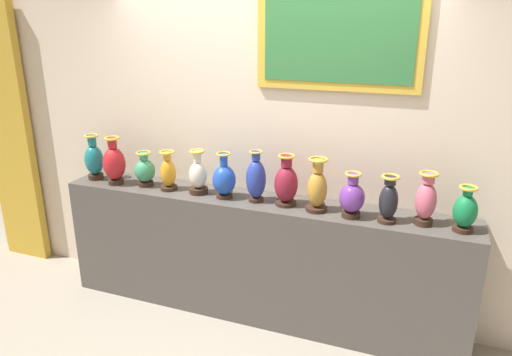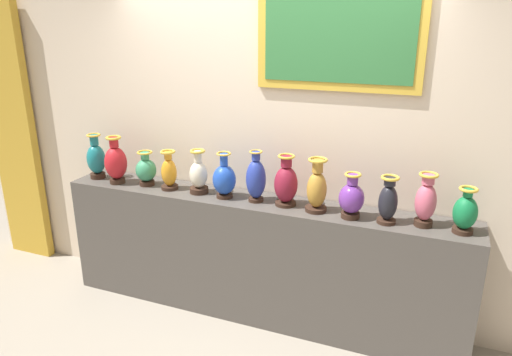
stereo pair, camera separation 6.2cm
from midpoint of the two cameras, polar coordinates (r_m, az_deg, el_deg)
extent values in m
plane|color=gray|center=(4.08, 0.45, -15.78)|extent=(11.89, 11.89, 0.00)
cube|color=#4C4742|center=(3.82, 0.47, -9.63)|extent=(3.22, 0.40, 1.00)
cube|color=beige|center=(3.68, 1.99, 7.20)|extent=(5.89, 0.10, 3.16)
cube|color=gold|center=(3.40, 10.46, 17.76)|extent=(1.16, 0.03, 0.90)
cube|color=#31743B|center=(3.38, 10.39, 17.76)|extent=(1.04, 0.01, 0.78)
cube|color=gold|center=(5.10, -26.72, 4.62)|extent=(0.48, 0.08, 2.48)
cylinder|color=#382319|center=(4.31, -18.06, 0.30)|extent=(0.13, 0.13, 0.04)
ellipsoid|color=#19727A|center=(4.27, -18.26, 2.17)|extent=(0.16, 0.16, 0.25)
cylinder|color=#19727A|center=(4.23, -18.49, 4.35)|extent=(0.07, 0.07, 0.08)
torus|color=gold|center=(4.22, -18.55, 4.91)|extent=(0.12, 0.12, 0.02)
cylinder|color=#382319|center=(4.13, -15.88, -0.31)|extent=(0.13, 0.13, 0.04)
ellipsoid|color=red|center=(4.09, -16.08, 1.76)|extent=(0.18, 0.18, 0.27)
cylinder|color=red|center=(4.04, -16.30, 4.13)|extent=(0.07, 0.07, 0.08)
torus|color=gold|center=(4.03, -16.35, 4.67)|extent=(0.13, 0.13, 0.02)
cylinder|color=#382319|center=(4.02, -12.53, -0.57)|extent=(0.12, 0.12, 0.04)
ellipsoid|color=#388C60|center=(3.99, -12.65, 0.94)|extent=(0.17, 0.17, 0.18)
cylinder|color=#388C60|center=(3.95, -12.77, 2.61)|extent=(0.07, 0.07, 0.06)
torus|color=gold|center=(3.94, -12.80, 3.02)|extent=(0.13, 0.13, 0.02)
cylinder|color=#382319|center=(3.89, -9.86, -1.10)|extent=(0.14, 0.14, 0.03)
ellipsoid|color=orange|center=(3.85, -9.96, 0.66)|extent=(0.13, 0.13, 0.22)
cylinder|color=orange|center=(3.81, -10.08, 2.68)|extent=(0.06, 0.06, 0.06)
torus|color=gold|center=(3.80, -10.10, 3.11)|extent=(0.12, 0.12, 0.02)
cylinder|color=#382319|center=(3.78, -6.38, -1.44)|extent=(0.15, 0.15, 0.04)
ellipsoid|color=beige|center=(3.74, -6.45, 0.40)|extent=(0.14, 0.14, 0.21)
cylinder|color=beige|center=(3.69, -6.54, 2.58)|extent=(0.06, 0.06, 0.09)
torus|color=gold|center=(3.68, -6.56, 3.22)|extent=(0.12, 0.12, 0.02)
cylinder|color=#382319|center=(3.67, -3.31, -2.12)|extent=(0.13, 0.13, 0.03)
ellipsoid|color=#1E47B2|center=(3.62, -3.34, -0.21)|extent=(0.18, 0.18, 0.23)
cylinder|color=#1E47B2|center=(3.57, -3.39, 2.23)|extent=(0.06, 0.06, 0.09)
torus|color=gold|center=(3.56, -3.41, 2.94)|extent=(0.11, 0.11, 0.01)
cylinder|color=#382319|center=(3.59, 0.48, -2.58)|extent=(0.11, 0.11, 0.03)
ellipsoid|color=#263899|center=(3.53, 0.49, -0.14)|extent=(0.15, 0.15, 0.30)
cylinder|color=#263899|center=(3.48, 0.50, 2.67)|extent=(0.06, 0.06, 0.06)
torus|color=gold|center=(3.47, 0.50, 3.17)|extent=(0.10, 0.10, 0.01)
cylinder|color=#382319|center=(3.52, 4.06, -3.05)|extent=(0.15, 0.15, 0.03)
ellipsoid|color=maroon|center=(3.47, 4.12, -0.76)|extent=(0.17, 0.17, 0.27)
cylinder|color=maroon|center=(3.42, 4.19, 2.00)|extent=(0.08, 0.08, 0.08)
torus|color=gold|center=(3.41, 4.20, 2.62)|extent=(0.13, 0.13, 0.02)
cylinder|color=#382319|center=(3.44, 7.71, -3.70)|extent=(0.15, 0.15, 0.03)
ellipsoid|color=#B27F2D|center=(3.39, 7.82, -1.41)|extent=(0.14, 0.14, 0.26)
cylinder|color=#B27F2D|center=(3.33, 7.95, 1.43)|extent=(0.08, 0.08, 0.09)
torus|color=gold|center=(3.32, 7.99, 2.18)|extent=(0.14, 0.14, 0.02)
cylinder|color=#382319|center=(3.37, 11.77, -4.36)|extent=(0.13, 0.13, 0.04)
ellipsoid|color=#6B3393|center=(3.32, 11.91, -2.42)|extent=(0.18, 0.18, 0.21)
cylinder|color=#6B3393|center=(3.28, 12.07, -0.17)|extent=(0.07, 0.07, 0.07)
torus|color=gold|center=(3.26, 12.11, 0.40)|extent=(0.11, 0.11, 0.02)
cylinder|color=#382319|center=(3.34, 15.87, -4.99)|extent=(0.13, 0.13, 0.03)
ellipsoid|color=black|center=(3.29, 16.08, -2.84)|extent=(0.13, 0.13, 0.24)
cylinder|color=black|center=(3.24, 16.31, -0.41)|extent=(0.08, 0.08, 0.05)
torus|color=gold|center=(3.24, 16.36, 0.03)|extent=(0.12, 0.12, 0.02)
cylinder|color=#382319|center=(3.37, 19.93, -5.07)|extent=(0.12, 0.12, 0.04)
ellipsoid|color=#CC5972|center=(3.32, 20.21, -2.73)|extent=(0.14, 0.14, 0.25)
cylinder|color=#CC5972|center=(3.27, 20.52, -0.15)|extent=(0.08, 0.08, 0.06)
torus|color=gold|center=(3.26, 20.58, 0.36)|extent=(0.13, 0.13, 0.02)
cylinder|color=#382319|center=(3.36, 24.04, -5.77)|extent=(0.13, 0.13, 0.03)
ellipsoid|color=#14723D|center=(3.32, 24.32, -3.80)|extent=(0.15, 0.15, 0.22)
cylinder|color=#14723D|center=(3.27, 24.63, -1.63)|extent=(0.06, 0.06, 0.05)
torus|color=gold|center=(3.27, 24.69, -1.22)|extent=(0.12, 0.12, 0.02)
camera|label=1|loc=(0.03, -89.50, 0.17)|focal=33.30mm
camera|label=2|loc=(0.03, 90.50, -0.17)|focal=33.30mm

